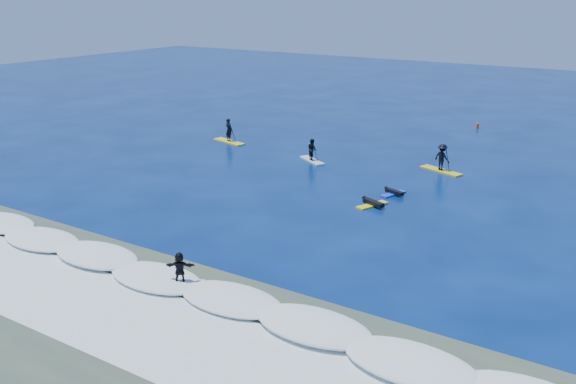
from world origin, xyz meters
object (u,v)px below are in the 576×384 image
Objects in this scene: sup_paddler_center at (312,152)px; wave_surfer at (180,270)px; sup_paddler_right at (442,159)px; marker_buoy at (477,125)px; prone_paddler_far at (394,193)px; prone_paddler_near at (372,203)px; sup_paddler_left at (229,134)px.

sup_paddler_center is 21.94m from wave_surfer.
marker_buoy is (-2.38, 15.59, -0.59)m from sup_paddler_right.
sup_paddler_right is 23.77m from wave_surfer.
wave_surfer reaches higher than prone_paddler_far.
prone_paddler_near is 1.09× the size of wave_surfer.
sup_paddler_center is (8.92, -1.42, 0.00)m from sup_paddler_left.
sup_paddler_right reaches higher than marker_buoy.
sup_paddler_center is at bearing 70.98° from prone_paddler_near.
wave_surfer is (15.08, -22.48, 0.10)m from sup_paddler_left.
sup_paddler_right is 15.78m from marker_buoy.
prone_paddler_near is 25.02m from marker_buoy.
prone_paddler_near is 2.67m from prone_paddler_far.
sup_paddler_center is at bearing 5.30° from sup_paddler_left.
marker_buoy is (-1.66, 24.96, 0.14)m from prone_paddler_near.
prone_paddler_near is at bearing -86.20° from marker_buoy.
marker_buoy is at bearing 57.22° from wave_surfer.
marker_buoy is at bearing 22.64° from prone_paddler_far.
sup_paddler_right is at bearing 17.97° from sup_paddler_left.
prone_paddler_far is (0.14, 2.67, -0.02)m from prone_paddler_near.
sup_paddler_left is 1.02× the size of sup_paddler_right.
sup_paddler_left is 1.25× the size of sup_paddler_center.
sup_paddler_left reaches higher than sup_paddler_center.
prone_paddler_near is 14.40m from wave_surfer.
sup_paddler_left is at bearing -156.76° from sup_paddler_right.
sup_paddler_left reaches higher than prone_paddler_near.
sup_paddler_right reaches higher than prone_paddler_far.
sup_paddler_left is 18.23m from prone_paddler_far.
marker_buoy is at bearing 61.45° from sup_paddler_left.
sup_paddler_right is at bearing 51.03° from wave_surfer.
sup_paddler_left is at bearing 90.18° from prone_paddler_far.
prone_paddler_far is 22.37m from marker_buoy.
sup_paddler_left is at bearing 84.86° from prone_paddler_near.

